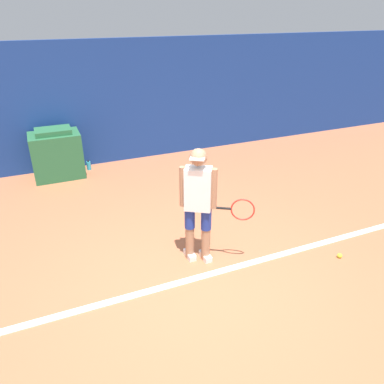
{
  "coord_description": "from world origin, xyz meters",
  "views": [
    {
      "loc": [
        -1.54,
        -3.4,
        3.13
      ],
      "look_at": [
        0.21,
        0.71,
        0.93
      ],
      "focal_mm": 35.0,
      "sensor_mm": 36.0,
      "label": 1
    }
  ],
  "objects": [
    {
      "name": "tennis_ball",
      "position": [
        2.04,
        -0.27,
        0.03
      ],
      "size": [
        0.07,
        0.07,
        0.07
      ],
      "color": "#D1E533",
      "rests_on": "ground_plane"
    },
    {
      "name": "covered_chair",
      "position": [
        -1.27,
        4.22,
        0.48
      ],
      "size": [
        0.97,
        0.68,
        1.01
      ],
      "color": "#28663D",
      "rests_on": "ground_plane"
    },
    {
      "name": "water_bottle",
      "position": [
        -0.66,
        4.34,
        0.1
      ],
      "size": [
        0.09,
        0.09,
        0.21
      ],
      "color": "#33ADD6",
      "rests_on": "ground_plane"
    },
    {
      "name": "back_wall",
      "position": [
        0.0,
        4.66,
        1.3
      ],
      "size": [
        24.0,
        0.1,
        2.6
      ],
      "color": "navy",
      "rests_on": "ground_plane"
    },
    {
      "name": "ground_plane",
      "position": [
        0.0,
        0.0,
        0.0
      ],
      "size": [
        24.0,
        24.0,
        0.0
      ],
      "primitive_type": "plane",
      "color": "#B76642"
    },
    {
      "name": "tennis_player",
      "position": [
        0.22,
        0.5,
        0.89
      ],
      "size": [
        0.84,
        0.58,
        1.61
      ],
      "rotation": [
        0.0,
        0.0,
        -0.56
      ],
      "color": "#A37556",
      "rests_on": "ground_plane"
    },
    {
      "name": "court_baseline",
      "position": [
        0.0,
        0.11,
        0.01
      ],
      "size": [
        21.6,
        0.1,
        0.01
      ],
      "color": "white",
      "rests_on": "ground_plane"
    }
  ]
}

